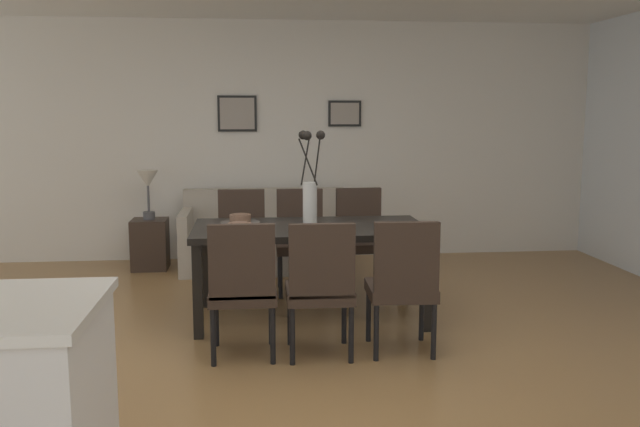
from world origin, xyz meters
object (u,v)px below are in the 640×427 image
Objects in this scene: sofa at (266,241)px; side_table at (150,244)px; dining_chair_near_left at (243,283)px; centerpiece_vase at (310,190)px; table_lamp at (148,183)px; framed_picture_left at (237,114)px; bowl_near_left at (239,226)px; dining_chair_mid_left at (403,280)px; dining_chair_near_right at (242,236)px; dining_chair_mid_right at (361,234)px; bowl_near_right at (240,218)px; framed_picture_center at (345,114)px; dining_table at (310,236)px; dining_chair_far_right at (300,235)px; dining_chair_far_left at (320,283)px.

side_table is at bearing 177.56° from sofa.
centerpiece_vase is at bearing 58.57° from dining_chair_near_left.
framed_picture_left is (0.91, 0.43, 0.71)m from table_lamp.
bowl_near_left is 2.35m from side_table.
dining_chair_mid_left is 2.82m from sofa.
dining_chair_near_right is at bearing -46.38° from side_table.
side_table is (-2.05, 0.99, -0.25)m from dining_chair_mid_right.
framed_picture_center reaches higher than bowl_near_right.
dining_table is at bearing -51.24° from side_table.
table_lamp reaches higher than side_table.
dining_chair_near_right reaches higher than bowl_near_right.
table_lamp reaches higher than dining_chair_far_right.
dining_chair_near_left is at bearing -121.43° from dining_table.
dining_table is 1.96× the size of dining_chair_far_right.
bowl_near_right is 2.25m from framed_picture_left.
bowl_near_left is at bearing 128.46° from dining_chair_far_left.
framed_picture_left reaches higher than bowl_near_left.
dining_chair_near_left and dining_chair_mid_right have the same top height.
bowl_near_left is at bearing -114.22° from framed_picture_center.
dining_chair_near_left is 0.51m from dining_chair_far_left.
dining_chair_far_right reaches higher than side_table.
framed_picture_left is (0.91, 0.43, 1.34)m from side_table.
table_lamp is (-1.49, 2.75, 0.38)m from dining_chair_far_left.
table_lamp is (-2.05, 0.99, 0.38)m from dining_chair_mid_right.
dining_chair_near_right is 1.00× the size of dining_chair_far_left.
dining_chair_near_right is at bearing 90.93° from dining_chair_near_left.
centerpiece_vase is at bearing -51.20° from side_table.
dining_chair_near_right is at bearing 122.16° from dining_chair_mid_left.
bowl_near_left is (-0.03, 0.64, 0.27)m from dining_chair_near_left.
bowl_near_left is at bearing -135.01° from dining_chair_mid_right.
dining_chair_near_right reaches higher than sofa.
dining_table is 0.36m from centerpiece_vase.
side_table is at bearing -154.74° from framed_picture_left.
dining_chair_mid_left is 3.53m from framed_picture_left.
dining_table is at bearing -20.98° from bowl_near_right.
centerpiece_vase is (0.52, 0.84, 0.51)m from dining_chair_near_left.
dining_chair_mid_right is at bearing 0.78° from dining_chair_near_right.
framed_picture_left is (-0.59, 2.30, 0.58)m from centerpiece_vase.
centerpiece_vase reaches higher than table_lamp.
side_table is (-0.96, 1.66, -0.52)m from bowl_near_right.
centerpiece_vase reaches higher than dining_chair_mid_right.
dining_chair_mid_right is 5.41× the size of bowl_near_left.
dining_chair_near_left is at bearing -121.65° from dining_chair_mid_right.
dining_chair_far_left is 0.90m from bowl_near_left.
dining_table is at bearing -89.18° from dining_chair_far_right.
dining_chair_near_left is 1.00× the size of dining_chair_far_right.
framed_picture_center reaches higher than dining_table.
dining_table is 10.59× the size of bowl_near_left.
framed_picture_left is (-0.05, 2.10, 0.82)m from bowl_near_right.
dining_chair_mid_right is 0.53× the size of sofa.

